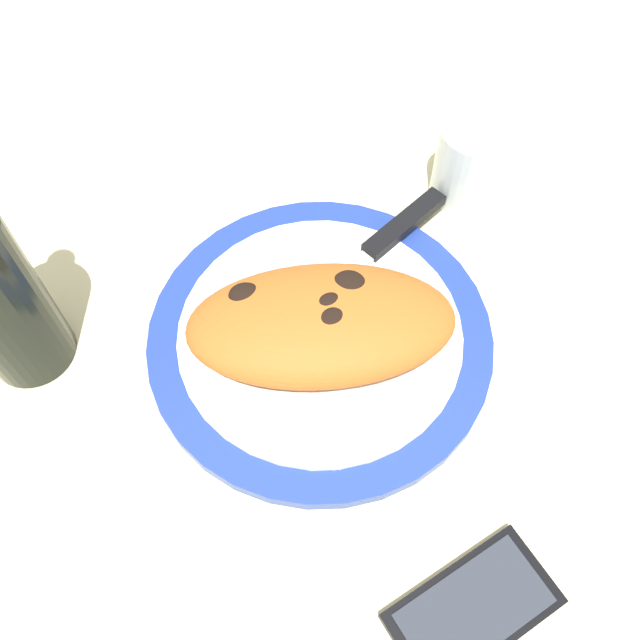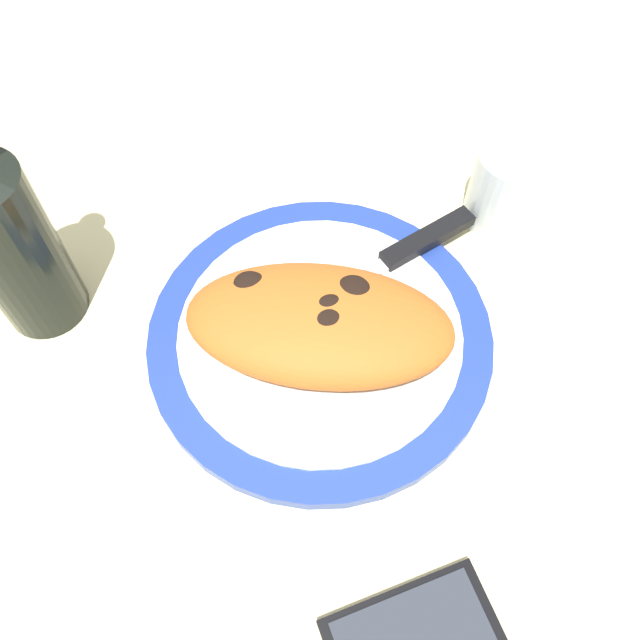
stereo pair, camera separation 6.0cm
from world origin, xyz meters
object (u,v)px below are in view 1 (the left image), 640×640
Objects in this scene: calzone at (322,324)px; smartphone at (473,609)px; plate at (320,336)px; fork at (357,384)px; knife at (385,240)px; water_glass at (468,167)px.

calzone is 26.16cm from smartphone.
plate is 1.99× the size of fork.
fork is at bearing -108.93° from knife.
calzone is (0.08, -0.79, 3.60)cm from plate.
calzone is 1.53× the size of fork.
calzone is at bearing -135.77° from water_glass.
fork is (2.56, -5.98, 1.14)cm from plate.
fork is 1.81× the size of water_glass.
calzone is 25.00cm from water_glass.
smartphone is at bearing -72.79° from fork.
smartphone is (5.97, -19.26, -1.44)cm from fork.
water_glass reaches higher than calzone.
plate reaches higher than smartphone.
knife is 34.69cm from smartphone.
water_glass is at bearing 77.27° from smartphone.
smartphone is at bearing -70.95° from calzone.
calzone is 2.77× the size of water_glass.
smartphone is 1.62× the size of water_glass.
water_glass is at bearing 35.50° from knife.
plate is 6.61cm from fork.
knife is 2.26× the size of water_glass.
calzone is at bearing -127.27° from knife.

